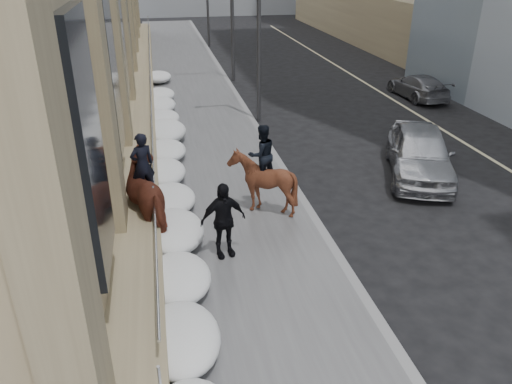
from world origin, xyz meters
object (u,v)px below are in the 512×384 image
at_px(car_silver, 420,152).
at_px(car_grey, 418,86).
at_px(mounted_horse_left, 152,193).
at_px(mounted_horse_right, 262,177).
at_px(pedestrian, 223,220).

distance_m(car_silver, car_grey, 10.43).
distance_m(mounted_horse_left, car_silver, 9.22).
bearing_deg(car_grey, mounted_horse_left, 38.00).
height_order(mounted_horse_left, mounted_horse_right, mounted_horse_left).
distance_m(mounted_horse_right, car_silver, 6.08).
bearing_deg(mounted_horse_left, mounted_horse_right, 168.96).
bearing_deg(car_silver, pedestrian, -130.69).
height_order(mounted_horse_right, car_silver, mounted_horse_right).
distance_m(mounted_horse_left, pedestrian, 2.25).
bearing_deg(car_silver, mounted_horse_right, -142.40).
height_order(pedestrian, car_silver, pedestrian).
xyz_separation_m(pedestrian, car_silver, (7.25, 3.83, -0.26)).
bearing_deg(pedestrian, mounted_horse_left, 125.49).
xyz_separation_m(car_silver, car_grey, (4.79, 9.26, -0.23)).
height_order(car_silver, car_grey, car_silver).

